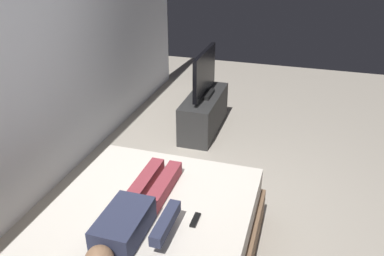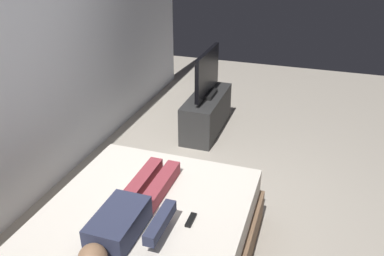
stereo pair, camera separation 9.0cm
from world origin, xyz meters
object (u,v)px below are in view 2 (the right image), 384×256
at_px(tv, 207,75).
at_px(person, 130,213).
at_px(bed, 136,255).
at_px(remote, 191,220).
at_px(tv_stand, 207,113).

bearing_deg(tv, person, -175.67).
relative_size(bed, remote, 13.93).
relative_size(remote, tv_stand, 0.14).
height_order(person, tv, tv).
distance_m(remote, tv, 2.51).
bearing_deg(person, bed, -127.64).
distance_m(bed, tv, 2.67).
relative_size(bed, person, 1.66).
distance_m(tv_stand, tv, 0.53).
distance_m(remote, tv_stand, 2.52).
bearing_deg(person, tv, 4.33).
height_order(bed, person, person).
xyz_separation_m(remote, tv, (2.43, 0.60, 0.24)).
xyz_separation_m(bed, tv, (2.61, 0.23, 0.52)).
bearing_deg(bed, remote, -63.90).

